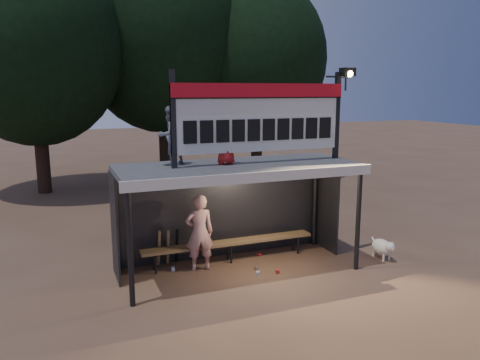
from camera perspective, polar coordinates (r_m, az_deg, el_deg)
name	(u,v)px	position (r m, az deg, el deg)	size (l,w,h in m)	color
ground	(238,270)	(10.32, -0.22, -10.89)	(80.00, 80.00, 0.00)	brown
player	(199,232)	(10.10, -4.97, -6.39)	(0.61, 0.40, 1.67)	silver
child_a	(170,136)	(9.66, -8.53, 5.37)	(0.58, 0.45, 1.20)	slate
child_b	(226,140)	(9.63, -1.76, 4.85)	(0.49, 0.32, 0.99)	maroon
dugout_shelter	(234,184)	(10.01, -0.74, -0.54)	(5.10, 2.08, 2.32)	#424245
scoreboard_assembly	(263,115)	(9.80, 2.85, 7.92)	(4.10, 0.27, 1.99)	black
bench	(229,243)	(10.65, -1.31, -7.70)	(4.00, 0.35, 0.48)	olive
tree_left	(33,42)	(19.01, -23.90, 15.08)	(6.46, 6.46, 9.27)	#301D15
tree_mid	(161,34)	(21.04, -9.55, 17.12)	(7.22, 7.22, 10.36)	black
tree_right	(257,59)	(21.24, 2.10, 14.56)	(6.08, 6.08, 8.72)	black
dog	(383,247)	(11.35, 17.03, -7.83)	(0.36, 0.81, 0.49)	silver
bats	(168,247)	(10.54, -8.78, -8.06)	(0.48, 0.33, 0.84)	#A6814D
litter	(245,267)	(10.36, 0.55, -10.57)	(2.21, 1.23, 0.08)	#B62D1F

